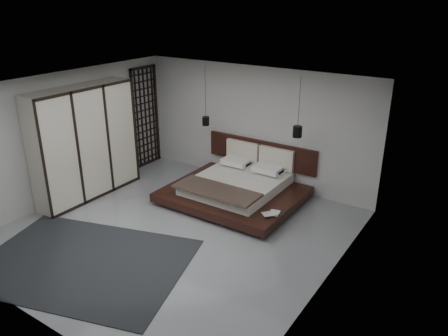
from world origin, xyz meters
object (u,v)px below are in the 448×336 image
Objects in this scene: pendant_right at (297,132)px; rug at (83,262)px; lattice_screen at (146,117)px; wardrobe at (85,143)px; pendant_left at (206,121)px; bed at (237,187)px.

pendant_right is 4.83m from rug.
wardrobe is (0.25, -2.21, -0.05)m from lattice_screen.
pendant_left is 0.54× the size of wardrobe.
wardrobe is at bearing -152.56° from pendant_right.
lattice_screen is 4.35m from pendant_right.
lattice_screen is 0.74× the size of rug.
wardrobe is at bearing -150.25° from bed.
pendant_right is at bearing 27.44° from wardrobe.
pendant_right is at bearing 21.22° from bed.
bed is at bearing 76.46° from rug.
bed is 0.81× the size of rug.
pendant_right is at bearing -1.22° from lattice_screen.
lattice_screen reaches higher than bed.
pendant_left is 0.39× the size of rug.
pendant_right reaches higher than rug.
pendant_right is (1.16, 0.45, 1.37)m from bed.
rug is (2.30, -4.15, -1.29)m from lattice_screen.
pendant_left is 2.77m from wardrobe.
pendant_left is (-1.16, 0.45, 1.24)m from bed.
bed is at bearing -9.74° from lattice_screen.
pendant_left is 1.10× the size of pendant_right.
lattice_screen is 3.37m from bed.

